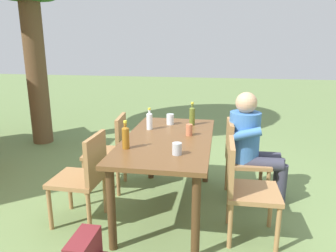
{
  "coord_description": "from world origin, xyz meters",
  "views": [
    {
      "loc": [
        -2.97,
        -0.5,
        1.69
      ],
      "look_at": [
        0.0,
        0.0,
        0.89
      ],
      "focal_mm": 34.5,
      "sensor_mm": 36.0,
      "label": 1
    }
  ],
  "objects": [
    {
      "name": "cup_terracotta",
      "position": [
        0.12,
        -0.19,
        0.82
      ],
      "size": [
        0.07,
        0.07,
        0.11
      ],
      "primitive_type": "cylinder",
      "color": "#BC6B47",
      "rests_on": "dining_table"
    },
    {
      "name": "bottle_olive",
      "position": [
        0.54,
        -0.18,
        0.88
      ],
      "size": [
        0.06,
        0.06,
        0.26
      ],
      "color": "#566623",
      "rests_on": "dining_table"
    },
    {
      "name": "chair_near_left",
      "position": [
        -0.37,
        -0.72,
        0.49
      ],
      "size": [
        0.45,
        0.45,
        0.87
      ],
      "color": "#A37547",
      "rests_on": "ground_plane"
    },
    {
      "name": "bottle_clear",
      "position": [
        0.27,
        0.25,
        0.87
      ],
      "size": [
        0.06,
        0.06,
        0.23
      ],
      "color": "white",
      "rests_on": "dining_table"
    },
    {
      "name": "person_in_white_shirt",
      "position": [
        0.36,
        -0.83,
        0.66
      ],
      "size": [
        0.47,
        0.61,
        1.18
      ],
      "color": "#3D70B2",
      "rests_on": "ground_plane"
    },
    {
      "name": "cup_glass",
      "position": [
        0.51,
        0.06,
        0.83
      ],
      "size": [
        0.08,
        0.08,
        0.12
      ],
      "primitive_type": "cylinder",
      "color": "silver",
      "rests_on": "dining_table"
    },
    {
      "name": "bottle_amber",
      "position": [
        -0.37,
        0.31,
        0.88
      ],
      "size": [
        0.06,
        0.06,
        0.25
      ],
      "color": "#996019",
      "rests_on": "dining_table"
    },
    {
      "name": "dining_table",
      "position": [
        0.0,
        0.0,
        0.67
      ],
      "size": [
        1.62,
        0.84,
        0.77
      ],
      "color": "brown",
      "rests_on": "ground_plane"
    },
    {
      "name": "chair_far_left",
      "position": [
        -0.37,
        0.72,
        0.49
      ],
      "size": [
        0.45,
        0.45,
        0.87
      ],
      "color": "#A37547",
      "rests_on": "ground_plane"
    },
    {
      "name": "chair_far_right",
      "position": [
        0.37,
        0.72,
        0.49
      ],
      "size": [
        0.48,
        0.48,
        0.87
      ],
      "color": "#A37547",
      "rests_on": "ground_plane"
    },
    {
      "name": "chair_near_right",
      "position": [
        0.36,
        -0.72,
        0.49
      ],
      "size": [
        0.47,
        0.47,
        0.87
      ],
      "color": "#A37547",
      "rests_on": "ground_plane"
    },
    {
      "name": "ground_plane",
      "position": [
        0.0,
        0.0,
        0.0
      ],
      "size": [
        24.0,
        24.0,
        0.0
      ],
      "primitive_type": "plane",
      "color": "#6B844C"
    },
    {
      "name": "cup_steel",
      "position": [
        -0.45,
        -0.15,
        0.82
      ],
      "size": [
        0.08,
        0.08,
        0.1
      ],
      "primitive_type": "cylinder",
      "color": "#B2B7BC",
      "rests_on": "dining_table"
    }
  ]
}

